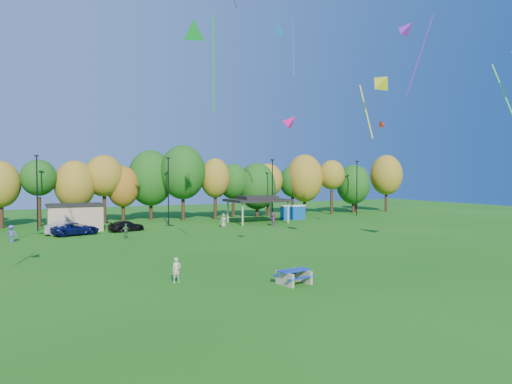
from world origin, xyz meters
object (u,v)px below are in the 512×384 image
car_b (67,228)px  car_d (126,226)px  car_c (76,229)px  kite_flyer (177,270)px  picnic_table (294,276)px  porta_potties (293,212)px

car_b → car_d: (6.61, 0.40, -0.12)m
car_c → car_d: bearing=-96.2°
kite_flyer → car_d: 28.18m
picnic_table → car_c: size_ratio=0.44×
car_c → car_b: bearing=34.6°
picnic_table → car_c: bearing=98.6°
porta_potties → picnic_table: (-21.35, -35.35, -0.59)m
kite_flyer → car_b: size_ratio=0.34×
car_c → car_d: (5.73, 1.09, -0.07)m
picnic_table → car_b: size_ratio=0.50×
car_b → car_d: car_b is taller
car_b → car_d: 6.62m
picnic_table → car_c: (-9.79, 30.53, 0.20)m
car_b → car_d: size_ratio=1.04×
kite_flyer → car_c: bearing=94.2°
kite_flyer → car_d: (2.22, 28.09, -0.15)m
car_c → picnic_table: bearing=-179.2°
picnic_table → car_b: bearing=99.7°
porta_potties → picnic_table: porta_potties is taller
car_b → car_c: 1.12m
car_b → car_c: car_b is taller
picnic_table → porta_potties: bearing=49.7°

